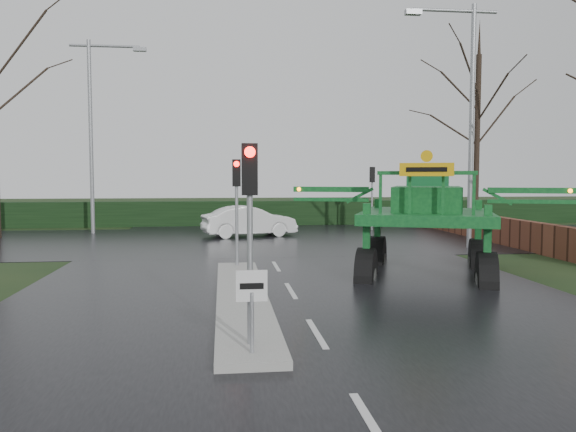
{
  "coord_description": "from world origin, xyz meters",
  "views": [
    {
      "loc": [
        -1.75,
        -10.3,
        2.98
      ],
      "look_at": [
        -0.12,
        3.58,
        2.0
      ],
      "focal_mm": 35.0,
      "sensor_mm": 36.0,
      "label": 1
    }
  ],
  "objects": [
    {
      "name": "road_cross",
      "position": [
        0.0,
        16.0,
        0.01
      ],
      "size": [
        80.0,
        12.0,
        0.02
      ],
      "primitive_type": "cube",
      "color": "black",
      "rests_on": "ground"
    },
    {
      "name": "ground",
      "position": [
        0.0,
        0.0,
        0.0
      ],
      "size": [
        140.0,
        140.0,
        0.0
      ],
      "primitive_type": "plane",
      "color": "black",
      "rests_on": "ground"
    },
    {
      "name": "hedge_row",
      "position": [
        0.0,
        24.0,
        0.75
      ],
      "size": [
        44.0,
        0.9,
        1.5
      ],
      "primitive_type": "cube",
      "color": "black",
      "rests_on": "ground"
    },
    {
      "name": "traffic_signal_far",
      "position": [
        6.5,
        20.01,
        2.59
      ],
      "size": [
        0.26,
        0.33,
        3.52
      ],
      "rotation": [
        0.0,
        0.0,
        3.14
      ],
      "color": "gray",
      "rests_on": "ground"
    },
    {
      "name": "street_light_right",
      "position": [
        8.19,
        12.0,
        5.99
      ],
      "size": [
        3.85,
        0.3,
        10.0
      ],
      "color": "gray",
      "rests_on": "ground"
    },
    {
      "name": "median_island",
      "position": [
        -1.3,
        3.0,
        0.09
      ],
      "size": [
        1.2,
        10.0,
        0.16
      ],
      "primitive_type": "cube",
      "color": "gray",
      "rests_on": "ground"
    },
    {
      "name": "road_main",
      "position": [
        0.0,
        10.0,
        0.0
      ],
      "size": [
        14.0,
        80.0,
        0.02
      ],
      "primitive_type": "cube",
      "color": "black",
      "rests_on": "ground"
    },
    {
      "name": "crop_sprayer",
      "position": [
        2.48,
        5.71,
        2.19
      ],
      "size": [
        7.8,
        6.2,
        4.64
      ],
      "rotation": [
        0.0,
        0.0,
        -0.37
      ],
      "color": "black",
      "rests_on": "ground"
    },
    {
      "name": "street_light_left_far",
      "position": [
        -8.19,
        20.0,
        5.99
      ],
      "size": [
        3.85,
        0.3,
        10.0
      ],
      "color": "gray",
      "rests_on": "ground"
    },
    {
      "name": "brick_wall",
      "position": [
        10.5,
        16.0,
        0.6
      ],
      "size": [
        0.4,
        20.0,
        1.2
      ],
      "primitive_type": "cube",
      "color": "#592D1E",
      "rests_on": "ground"
    },
    {
      "name": "keep_left_sign",
      "position": [
        -1.3,
        -1.5,
        1.06
      ],
      "size": [
        0.5,
        0.07,
        1.35
      ],
      "color": "gray",
      "rests_on": "ground"
    },
    {
      "name": "traffic_signal_mid",
      "position": [
        -1.3,
        7.49,
        2.59
      ],
      "size": [
        0.26,
        0.33,
        3.52
      ],
      "color": "gray",
      "rests_on": "ground"
    },
    {
      "name": "traffic_signal_near",
      "position": [
        -1.3,
        -1.01,
        2.59
      ],
      "size": [
        0.26,
        0.33,
        3.52
      ],
      "color": "gray",
      "rests_on": "ground"
    },
    {
      "name": "white_sedan",
      "position": [
        -0.43,
        17.48,
        0.0
      ],
      "size": [
        4.85,
        2.66,
        1.52
      ],
      "primitive_type": "imported",
      "rotation": [
        0.0,
        0.0,
        1.81
      ],
      "color": "white",
      "rests_on": "ground"
    },
    {
      "name": "tree_right_far",
      "position": [
        13.0,
        21.0,
        6.5
      ],
      "size": [
        7.0,
        7.0,
        12.05
      ],
      "color": "black",
      "rests_on": "ground"
    }
  ]
}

